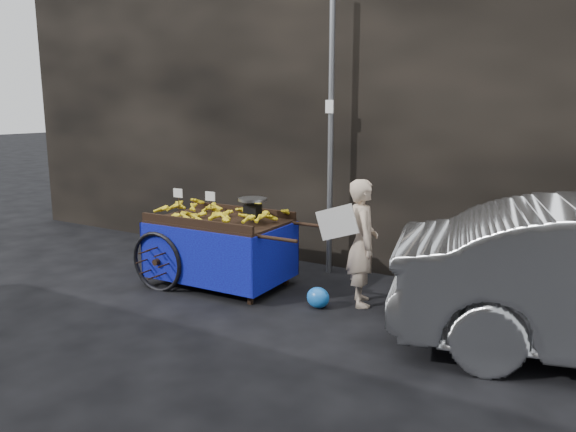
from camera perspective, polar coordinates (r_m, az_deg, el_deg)
The scene contains 6 objects.
ground at distance 7.43m, azimuth -2.58°, elevation -7.84°, with size 80.00×80.00×0.00m, color black.
building_wall at distance 9.13m, azimuth 8.75°, elevation 11.59°, with size 13.50×2.00×5.00m.
street_pole at distance 8.00m, azimuth 4.36°, elevation 8.21°, with size 0.12×0.10×4.00m.
banana_cart at distance 7.63m, azimuth -7.28°, elevation -0.99°, with size 2.48×1.27×1.33m.
vendor at distance 6.89m, azimuth 7.56°, elevation -2.69°, with size 0.84×0.68×1.56m.
plastic_bag at distance 6.88m, azimuth 3.07°, elevation -8.28°, with size 0.29×0.23×0.26m, color blue.
Camera 1 is at (3.94, -5.81, 2.44)m, focal length 35.00 mm.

